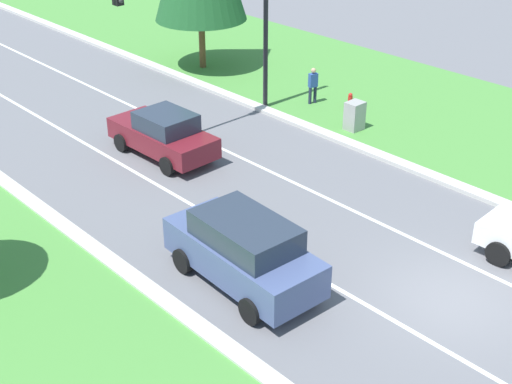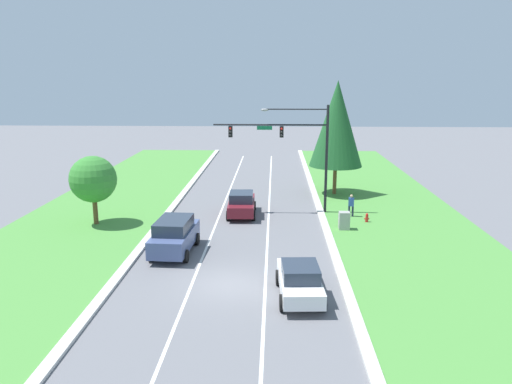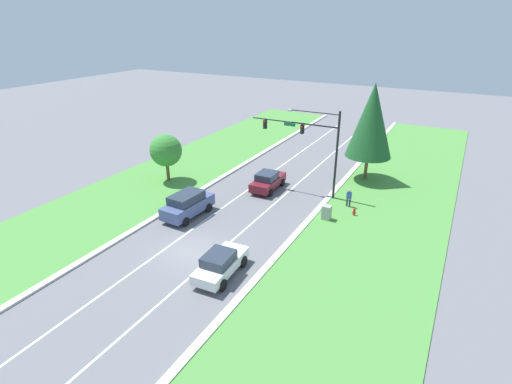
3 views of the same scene
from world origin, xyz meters
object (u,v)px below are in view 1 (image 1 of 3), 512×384
object	(u,v)px
slate_blue_suv	(244,250)
pedestrian	(313,85)
burgundy_sedan	(163,134)
fire_hydrant	(350,101)
utility_cabinet	(354,117)

from	to	relation	value
slate_blue_suv	pedestrian	world-z (taller)	slate_blue_suv
burgundy_sedan	slate_blue_suv	world-z (taller)	slate_blue_suv
fire_hydrant	slate_blue_suv	bearing A→B (deg)	-151.86
pedestrian	fire_hydrant	bearing A→B (deg)	136.64
slate_blue_suv	pedestrian	xyz separation A→B (m)	(11.21, 7.87, -0.12)
slate_blue_suv	fire_hydrant	world-z (taller)	slate_blue_suv
slate_blue_suv	utility_cabinet	world-z (taller)	slate_blue_suv
utility_cabinet	fire_hydrant	xyz separation A→B (m)	(1.81, 1.74, -0.28)
burgundy_sedan	utility_cabinet	size ratio (longest dim) A/B	3.68
burgundy_sedan	pedestrian	distance (m)	7.91
burgundy_sedan	utility_cabinet	distance (m)	7.76
burgundy_sedan	slate_blue_suv	bearing A→B (deg)	-113.59
burgundy_sedan	slate_blue_suv	size ratio (longest dim) A/B	0.94
slate_blue_suv	fire_hydrant	size ratio (longest dim) A/B	6.97
burgundy_sedan	fire_hydrant	bearing A→B (deg)	-11.73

